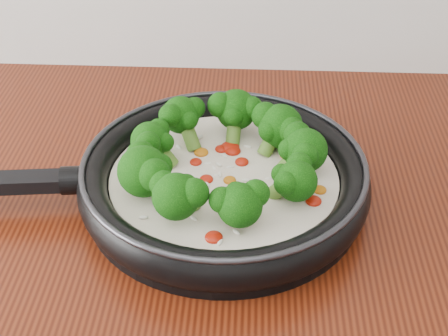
{
  "coord_description": "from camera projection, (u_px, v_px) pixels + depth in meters",
  "views": [
    {
      "loc": [
        0.14,
        0.48,
        1.42
      ],
      "look_at": [
        0.1,
        1.12,
        0.95
      ],
      "focal_mm": 51.89,
      "sensor_mm": 36.0,
      "label": 1
    }
  ],
  "objects": [
    {
      "name": "skillet",
      "position": [
        221.0,
        175.0,
        0.81
      ],
      "size": [
        0.59,
        0.4,
        0.1
      ],
      "color": "black",
      "rests_on": "counter"
    }
  ]
}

